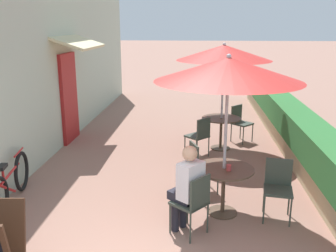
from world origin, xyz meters
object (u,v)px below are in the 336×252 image
(seated_patron_near_right, at_px, (187,186))
(cafe_chair_mid_left, at_px, (200,134))
(cafe_chair_near_left, at_px, (200,163))
(patio_table_mid, at_px, (221,125))
(cafe_chair_near_right, at_px, (194,200))
(coffee_cup_near, at_px, (229,168))
(cafe_chair_mid_right, at_px, (240,120))
(coffee_cup_mid, at_px, (226,117))
(bicycle_leaning, at_px, (11,184))
(patio_umbrella_mid, at_px, (224,53))
(cafe_chair_near_back, at_px, (278,184))
(patio_umbrella_near, at_px, (228,70))
(patio_table_near, at_px, (224,179))

(seated_patron_near_right, xyz_separation_m, cafe_chair_mid_left, (0.17, 3.00, -0.17))
(cafe_chair_near_left, relative_size, patio_table_mid, 0.99)
(seated_patron_near_right, bearing_deg, cafe_chair_near_right, -90.00)
(coffee_cup_near, relative_size, cafe_chair_mid_right, 0.10)
(coffee_cup_mid, bearing_deg, bicycle_leaning, -139.99)
(seated_patron_near_right, height_order, bicycle_leaning, seated_patron_near_right)
(coffee_cup_near, bearing_deg, patio_table_mid, 88.76)
(patio_umbrella_mid, height_order, cafe_chair_mid_right, patio_umbrella_mid)
(cafe_chair_near_right, distance_m, bicycle_leaning, 2.92)
(coffee_cup_near, bearing_deg, coffee_cup_mid, 86.86)
(cafe_chair_mid_right, xyz_separation_m, coffee_cup_mid, (-0.38, -0.70, 0.25))
(coffee_cup_near, xyz_separation_m, bicycle_leaning, (-3.33, 0.10, -0.41))
(cafe_chair_near_left, xyz_separation_m, cafe_chair_near_back, (1.13, -0.75, 0.00))
(patio_umbrella_near, relative_size, cafe_chair_mid_left, 2.72)
(cafe_chair_mid_left, bearing_deg, patio_table_near, -128.10)
(patio_table_near, distance_m, coffee_cup_near, 0.24)
(coffee_cup_near, bearing_deg, patio_umbrella_mid, 88.76)
(cafe_chair_near_back, xyz_separation_m, bicycle_leaning, (-4.05, 0.06, -0.16))
(seated_patron_near_right, relative_size, patio_table_mid, 1.43)
(patio_table_near, bearing_deg, cafe_chair_mid_left, 98.30)
(patio_umbrella_mid, bearing_deg, cafe_chair_near_back, -78.06)
(cafe_chair_near_right, bearing_deg, cafe_chair_near_back, -24.38)
(cafe_chair_mid_right, bearing_deg, coffee_cup_mid, 15.08)
(cafe_chair_mid_right, xyz_separation_m, bicycle_leaning, (-3.88, -3.64, -0.16))
(cafe_chair_mid_left, bearing_deg, seated_patron_near_right, -139.56)
(patio_umbrella_near, bearing_deg, seated_patron_near_right, -131.72)
(patio_table_mid, relative_size, cafe_chair_mid_left, 1.01)
(patio_table_near, xyz_separation_m, cafe_chair_near_back, (0.78, -0.05, -0.04))
(patio_umbrella_near, relative_size, cafe_chair_near_left, 2.72)
(cafe_chair_near_right, bearing_deg, patio_table_near, 5.62)
(patio_table_near, bearing_deg, seated_patron_near_right, -131.72)
(cafe_chair_near_left, xyz_separation_m, coffee_cup_mid, (0.58, 2.25, 0.25))
(patio_umbrella_near, bearing_deg, cafe_chair_mid_left, 98.30)
(cafe_chair_near_right, bearing_deg, bicycle_leaning, 116.06)
(patio_umbrella_near, distance_m, patio_table_mid, 3.43)
(patio_umbrella_near, height_order, cafe_chair_near_right, patio_umbrella_near)
(cafe_chair_mid_left, bearing_deg, cafe_chair_mid_right, 5.62)
(patio_umbrella_mid, relative_size, cafe_chair_mid_left, 2.72)
(cafe_chair_mid_left, bearing_deg, coffee_cup_near, -127.04)
(seated_patron_near_right, bearing_deg, cafe_chair_mid_right, 24.20)
(coffee_cup_near, bearing_deg, patio_table_near, 124.40)
(cafe_chair_near_back, distance_m, patio_table_mid, 3.15)
(cafe_chair_near_right, bearing_deg, patio_umbrella_mid, 30.49)
(coffee_cup_mid, bearing_deg, cafe_chair_near_back, -79.54)
(cafe_chair_mid_right, bearing_deg, cafe_chair_mid_left, 5.62)
(cafe_chair_mid_right, distance_m, coffee_cup_mid, 0.84)
(coffee_cup_near, xyz_separation_m, cafe_chair_mid_right, (0.55, 3.74, -0.25))
(cafe_chair_near_back, relative_size, bicycle_leaning, 0.50)
(bicycle_leaning, bearing_deg, patio_table_near, -9.84)
(coffee_cup_near, relative_size, patio_umbrella_mid, 0.04)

